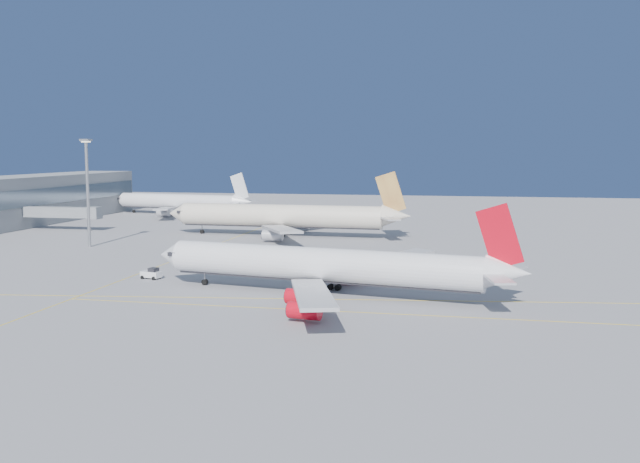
{
  "coord_description": "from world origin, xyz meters",
  "views": [
    {
      "loc": [
        20.0,
        -112.7,
        23.08
      ],
      "look_at": [
        -8.43,
        24.34,
        7.0
      ],
      "focal_mm": 40.0,
      "sensor_mm": 36.0,
      "label": 1
    }
  ],
  "objects_px": {
    "airliner_third": "(181,202)",
    "pushback_tug": "(152,274)",
    "airliner_etihad": "(286,216)",
    "light_mast": "(87,184)",
    "airliner_virgin": "(329,266)"
  },
  "relations": [
    {
      "from": "airliner_etihad",
      "to": "pushback_tug",
      "type": "bearing_deg",
      "value": -94.85
    },
    {
      "from": "light_mast",
      "to": "airliner_virgin",
      "type": "bearing_deg",
      "value": -33.46
    },
    {
      "from": "airliner_third",
      "to": "pushback_tug",
      "type": "bearing_deg",
      "value": -59.74
    },
    {
      "from": "airliner_etihad",
      "to": "light_mast",
      "type": "xyz_separation_m",
      "value": [
        -40.72,
        -30.13,
        9.75
      ]
    },
    {
      "from": "airliner_etihad",
      "to": "pushback_tug",
      "type": "xyz_separation_m",
      "value": [
        -7.72,
        -66.78,
        -4.43
      ]
    },
    {
      "from": "airliner_etihad",
      "to": "pushback_tug",
      "type": "height_order",
      "value": "airliner_etihad"
    },
    {
      "from": "airliner_virgin",
      "to": "airliner_third",
      "type": "bearing_deg",
      "value": 131.34
    },
    {
      "from": "airliner_virgin",
      "to": "airliner_third",
      "type": "distance_m",
      "value": 150.97
    },
    {
      "from": "light_mast",
      "to": "airliner_etihad",
      "type": "bearing_deg",
      "value": 36.5
    },
    {
      "from": "pushback_tug",
      "to": "light_mast",
      "type": "bearing_deg",
      "value": 145.26
    },
    {
      "from": "pushback_tug",
      "to": "airliner_etihad",
      "type": "bearing_deg",
      "value": 96.67
    },
    {
      "from": "airliner_virgin",
      "to": "pushback_tug",
      "type": "bearing_deg",
      "value": 177.22
    },
    {
      "from": "airliner_third",
      "to": "pushback_tug",
      "type": "distance_m",
      "value": 129.25
    },
    {
      "from": "airliner_virgin",
      "to": "airliner_etihad",
      "type": "bearing_deg",
      "value": 119.23
    },
    {
      "from": "airliner_virgin",
      "to": "pushback_tug",
      "type": "xyz_separation_m",
      "value": [
        -33.93,
        7.58,
        -3.74
      ]
    }
  ]
}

